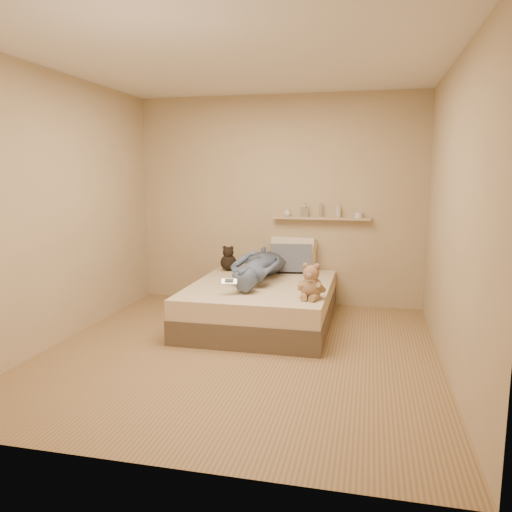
% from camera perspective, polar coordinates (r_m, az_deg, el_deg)
% --- Properties ---
extents(room, '(3.80, 3.80, 3.80)m').
position_cam_1_polar(room, '(4.46, -1.88, 5.02)').
color(room, '#9A794F').
rests_on(room, ground).
extents(bed, '(1.50, 1.90, 0.45)m').
position_cam_1_polar(bed, '(5.54, 0.65, -5.43)').
color(bed, brown).
rests_on(bed, floor).
extents(game_console, '(0.16, 0.10, 0.05)m').
position_cam_1_polar(game_console, '(4.94, -3.07, -2.93)').
color(game_console, silver).
rests_on(game_console, bed).
extents(teddy_bear, '(0.29, 0.28, 0.35)m').
position_cam_1_polar(teddy_bear, '(4.82, 6.31, -3.19)').
color(teddy_bear, '#9C7555').
rests_on(teddy_bear, bed).
extents(dark_plush, '(0.20, 0.20, 0.31)m').
position_cam_1_polar(dark_plush, '(6.19, -3.17, -0.45)').
color(dark_plush, black).
rests_on(dark_plush, bed).
extents(pillow_cream, '(0.59, 0.35, 0.43)m').
position_cam_1_polar(pillow_cream, '(6.21, 4.23, 0.18)').
color(pillow_cream, '#EFE4BD').
rests_on(pillow_cream, bed).
extents(pillow_grey, '(0.53, 0.30, 0.37)m').
position_cam_1_polar(pillow_grey, '(6.08, 4.00, -0.30)').
color(pillow_grey, slate).
rests_on(pillow_grey, bed).
extents(person, '(0.57, 1.47, 0.35)m').
position_cam_1_polar(person, '(5.60, 0.32, -1.06)').
color(person, '#4C5777').
rests_on(person, bed).
extents(wall_shelf, '(1.20, 0.12, 0.03)m').
position_cam_1_polar(wall_shelf, '(6.19, 7.47, 4.30)').
color(wall_shelf, tan).
rests_on(wall_shelf, wall_back).
extents(shelf_bottles, '(0.98, 0.11, 0.17)m').
position_cam_1_polar(shelf_bottles, '(6.19, 7.20, 5.09)').
color(shelf_bottles, silver).
rests_on(shelf_bottles, wall_shelf).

